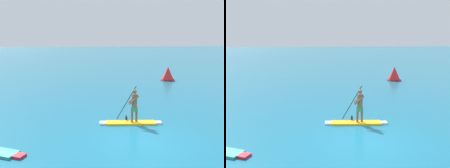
# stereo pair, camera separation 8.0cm
# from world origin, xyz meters

# --- Properties ---
(ground) EXTENTS (440.00, 440.00, 0.00)m
(ground) POSITION_xyz_m (0.00, 0.00, 0.00)
(ground) COLOR #196B8C
(paddleboarder_mid_center) EXTENTS (3.00, 1.19, 1.86)m
(paddleboarder_mid_center) POSITION_xyz_m (0.48, 2.06, 0.42)
(paddleboarder_mid_center) COLOR yellow
(paddleboarder_mid_center) RESTS_ON ground
(race_marker_buoy) EXTENTS (1.55, 1.55, 1.41)m
(race_marker_buoy) POSITION_xyz_m (9.08, 13.57, 0.64)
(race_marker_buoy) COLOR red
(race_marker_buoy) RESTS_ON ground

